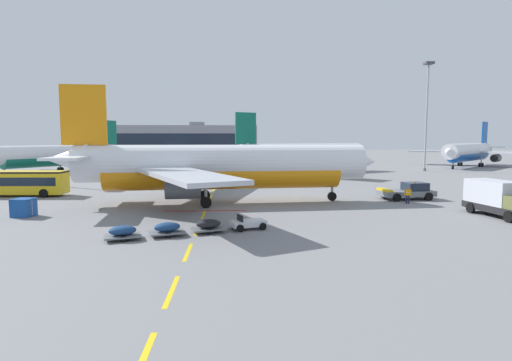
% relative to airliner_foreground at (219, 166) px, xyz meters
% --- Properties ---
extents(ground, '(400.00, 400.00, 0.00)m').
position_rel_airliner_foreground_xyz_m(ground, '(20.88, 13.36, -3.95)').
color(ground, slate).
extents(apron_paint_markings, '(8.00, 94.88, 0.01)m').
position_rel_airliner_foreground_xyz_m(apron_paint_markings, '(-1.12, 10.74, -3.95)').
color(apron_paint_markings, yellow).
rests_on(apron_paint_markings, ground).
extents(airliner_foreground, '(34.82, 34.49, 12.20)m').
position_rel_airliner_foreground_xyz_m(airliner_foreground, '(0.00, 0.00, 0.00)').
color(airliner_foreground, white).
rests_on(airliner_foreground, ground).
extents(pushback_tug, '(6.32, 3.81, 2.08)m').
position_rel_airliner_foreground_xyz_m(pushback_tug, '(21.33, 1.91, -3.05)').
color(pushback_tug, slate).
rests_on(pushback_tug, ground).
extents(airliner_mid_left, '(31.61, 29.94, 11.61)m').
position_rel_airliner_foreground_xyz_m(airliner_mid_left, '(15.05, 38.37, -0.19)').
color(airliner_mid_left, silver).
rests_on(airliner_mid_left, ground).
extents(airliner_far_center, '(26.76, 28.69, 10.94)m').
position_rel_airliner_foreground_xyz_m(airliner_far_center, '(-33.49, 41.96, -0.41)').
color(airliner_far_center, white).
rests_on(airliner_far_center, ground).
extents(airliner_far_right, '(27.30, 26.80, 11.29)m').
position_rel_airliner_foreground_xyz_m(airliner_far_right, '(58.90, 54.88, -0.30)').
color(airliner_far_right, white).
rests_on(airliner_far_right, ground).
extents(apron_shuttle_bus, '(12.11, 3.32, 3.00)m').
position_rel_airliner_foreground_xyz_m(apron_shuttle_bus, '(-24.62, 6.76, -2.20)').
color(apron_shuttle_bus, yellow).
rests_on(apron_shuttle_bus, ground).
extents(catering_truck, '(5.13, 7.36, 3.14)m').
position_rel_airliner_foreground_xyz_m(catering_truck, '(-9.14, 20.26, -2.30)').
color(catering_truck, black).
rests_on(catering_truck, ground).
extents(ground_power_truck, '(3.44, 7.27, 3.14)m').
position_rel_airliner_foreground_xyz_m(ground_power_truck, '(24.95, -8.87, -2.30)').
color(ground_power_truck, black).
rests_on(ground_power_truck, ground).
extents(baggage_train, '(11.44, 5.22, 1.14)m').
position_rel_airliner_foreground_xyz_m(baggage_train, '(-1.60, -14.40, -3.42)').
color(baggage_train, silver).
rests_on(baggage_train, ground).
extents(ground_crew_worker, '(0.69, 0.32, 1.74)m').
position_rel_airliner_foreground_xyz_m(ground_crew_worker, '(19.99, -1.23, -2.95)').
color(ground_crew_worker, '#191E38').
rests_on(ground_crew_worker, ground).
extents(uld_cargo_container, '(1.80, 1.77, 1.60)m').
position_rel_airliner_foreground_xyz_m(uld_cargo_container, '(-16.91, -6.76, -3.15)').
color(uld_cargo_container, '#194C9E').
rests_on(uld_cargo_container, ground).
extents(apron_light_mast_far, '(1.80, 1.80, 22.71)m').
position_rel_airliner_foreground_xyz_m(apron_light_mast_far, '(41.98, 42.29, 10.33)').
color(apron_light_mast_far, slate).
rests_on(apron_light_mast_far, ground).
extents(terminal_satellite, '(71.79, 18.84, 13.90)m').
position_rel_airliner_foreground_xyz_m(terminal_satellite, '(-25.20, 135.05, 2.22)').
color(terminal_satellite, gray).
rests_on(terminal_satellite, ground).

